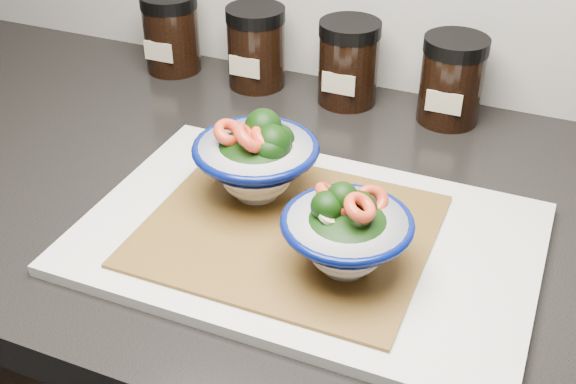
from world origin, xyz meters
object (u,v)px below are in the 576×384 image
at_px(bowl_right, 347,233).
at_px(spice_jar_c, 348,63).
at_px(cutting_board, 307,238).
at_px(spice_jar_a, 171,33).
at_px(spice_jar_b, 256,47).
at_px(bowl_left, 257,159).
at_px(spice_jar_d, 452,80).

xyz_separation_m(bowl_right, spice_jar_c, (-0.12, 0.35, 0.00)).
height_order(bowl_right, spice_jar_c, spice_jar_c).
height_order(cutting_board, spice_jar_c, spice_jar_c).
bearing_deg(spice_jar_c, cutting_board, -78.18).
height_order(spice_jar_a, spice_jar_c, same).
bearing_deg(bowl_right, spice_jar_a, 137.87).
xyz_separation_m(spice_jar_b, spice_jar_c, (0.14, 0.00, 0.00)).
height_order(bowl_right, spice_jar_b, spice_jar_b).
bearing_deg(spice_jar_b, bowl_right, -54.24).
relative_size(spice_jar_a, spice_jar_b, 1.00).
bearing_deg(spice_jar_b, bowl_left, -64.84).
bearing_deg(bowl_left, spice_jar_d, 61.94).
relative_size(cutting_board, bowl_right, 3.70).
bearing_deg(cutting_board, spice_jar_a, 136.99).
distance_m(spice_jar_b, spice_jar_d, 0.27).
distance_m(cutting_board, spice_jar_a, 0.46).
height_order(bowl_left, spice_jar_c, same).
height_order(spice_jar_c, spice_jar_d, same).
xyz_separation_m(bowl_left, spice_jar_b, (-0.13, 0.27, -0.00)).
bearing_deg(cutting_board, spice_jar_d, 77.01).
xyz_separation_m(spice_jar_c, spice_jar_d, (0.14, 0.00, 0.00)).
height_order(bowl_left, spice_jar_a, same).
distance_m(spice_jar_a, spice_jar_b, 0.14).
bearing_deg(spice_jar_c, spice_jar_d, 0.00).
xyz_separation_m(cutting_board, spice_jar_b, (-0.20, 0.31, 0.05)).
bearing_deg(spice_jar_d, spice_jar_c, 180.00).
distance_m(spice_jar_a, spice_jar_c, 0.27).
xyz_separation_m(bowl_left, spice_jar_d, (0.15, 0.27, -0.00)).
relative_size(bowl_left, spice_jar_b, 1.18).
bearing_deg(spice_jar_c, bowl_left, -91.52).
distance_m(cutting_board, spice_jar_d, 0.33).
height_order(cutting_board, bowl_left, bowl_left).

